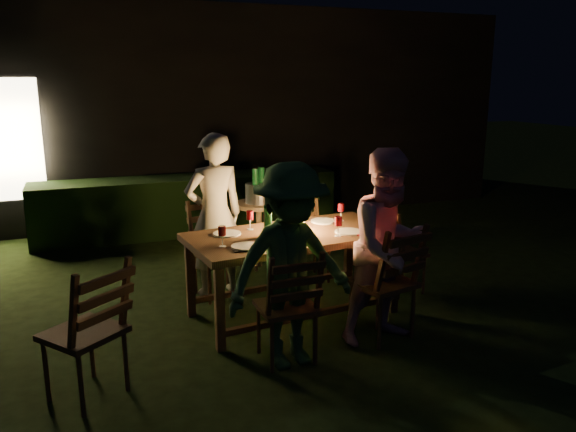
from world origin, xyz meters
name	(u,v)px	position (x,y,z in m)	size (l,w,h in m)	color
garden_envelope	(187,111)	(-0.01, 6.15, 1.58)	(40.00, 40.00, 3.20)	black
dining_table	(293,241)	(-0.19, 0.52, 0.70)	(1.96, 1.13, 0.78)	#442C16
chair_near_left	(287,326)	(-0.55, -0.30, 0.29)	(0.42, 0.46, 0.95)	#442C16
chair_near_right	(384,302)	(0.35, -0.20, 0.31)	(0.56, 0.59, 1.04)	#442C16
chair_far_left	(218,266)	(-0.72, 1.24, 0.30)	(0.53, 0.55, 0.99)	#442C16
chair_far_right	(305,251)	(0.28, 1.34, 0.31)	(0.47, 0.50, 1.03)	#442C16
chair_end	(400,266)	(1.04, 0.65, 0.27)	(0.48, 0.45, 0.91)	#442C16
chair_spare	(88,355)	(-2.00, -0.30, 0.31)	(0.66, 0.67, 1.02)	#442C16
person_house_side	(214,215)	(-0.72, 1.28, 0.82)	(0.59, 0.39, 1.63)	beige
person_opp_right	(389,247)	(0.35, -0.25, 0.80)	(0.78, 0.61, 1.61)	pink
person_opp_left	(291,267)	(-0.55, -0.35, 0.78)	(1.00, 0.58, 1.55)	#356231
lantern	(296,214)	(-0.14, 0.57, 0.94)	(0.16, 0.16, 0.35)	white
plate_far_left	(227,234)	(-0.76, 0.68, 0.79)	(0.25, 0.25, 0.01)	white
plate_near_left	(246,246)	(-0.71, 0.24, 0.79)	(0.25, 0.25, 0.01)	white
plate_far_right	(324,221)	(0.24, 0.78, 0.79)	(0.25, 0.25, 0.01)	white
plate_near_right	(349,232)	(0.28, 0.35, 0.79)	(0.25, 0.25, 0.01)	white
wineglass_a	(250,220)	(-0.51, 0.76, 0.87)	(0.06, 0.06, 0.18)	#59070F
wineglass_b	(222,236)	(-0.89, 0.32, 0.87)	(0.06, 0.06, 0.18)	#59070F
wineglass_c	(338,227)	(0.14, 0.27, 0.87)	(0.06, 0.06, 0.18)	#59070F
wineglass_d	(341,212)	(0.41, 0.76, 0.87)	(0.06, 0.06, 0.18)	#59070F
wineglass_e	(299,233)	(-0.25, 0.21, 0.87)	(0.06, 0.06, 0.18)	silver
bottle_table	(268,221)	(-0.44, 0.49, 0.92)	(0.07, 0.07, 0.28)	#0F471E
napkin_left	(295,243)	(-0.30, 0.18, 0.79)	(0.18, 0.14, 0.01)	red
napkin_right	(363,233)	(0.39, 0.28, 0.79)	(0.18, 0.14, 0.01)	red
phone	(242,250)	(-0.77, 0.15, 0.78)	(0.14, 0.07, 0.01)	black
side_table	(259,210)	(-0.05, 1.93, 0.67)	(0.56, 0.56, 0.76)	#916A48
ice_bucket	(259,193)	(-0.05, 1.93, 0.87)	(0.30, 0.30, 0.22)	#A5A8AD
bottle_bucket_a	(255,190)	(-0.10, 1.89, 0.92)	(0.07, 0.07, 0.32)	#0F471E
bottle_bucket_b	(262,188)	(0.00, 1.97, 0.92)	(0.07, 0.07, 0.32)	#0F471E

